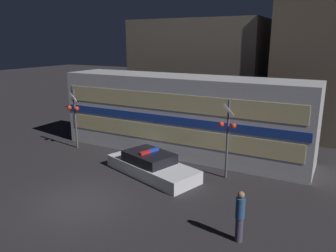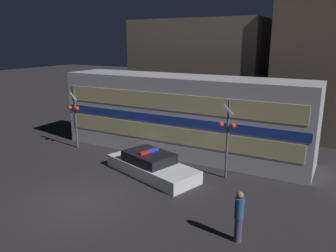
{
  "view_description": "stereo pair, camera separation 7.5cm",
  "coord_description": "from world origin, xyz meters",
  "px_view_note": "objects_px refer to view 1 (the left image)",
  "views": [
    {
      "loc": [
        8.94,
        -8.93,
        6.4
      ],
      "look_at": [
        0.91,
        5.87,
        2.02
      ],
      "focal_mm": 35.0,
      "sensor_mm": 36.0,
      "label": 1
    },
    {
      "loc": [
        9.0,
        -8.89,
        6.4
      ],
      "look_at": [
        0.91,
        5.87,
        2.02
      ],
      "focal_mm": 35.0,
      "sensor_mm": 36.0,
      "label": 2
    }
  ],
  "objects_px": {
    "police_car": "(151,166)",
    "crossing_signal_near": "(227,133)",
    "pedestrian": "(240,216)",
    "train": "(181,115)"
  },
  "relations": [
    {
      "from": "police_car",
      "to": "crossing_signal_near",
      "type": "xyz_separation_m",
      "value": [
        3.39,
        1.26,
        1.84
      ]
    },
    {
      "from": "pedestrian",
      "to": "crossing_signal_near",
      "type": "xyz_separation_m",
      "value": [
        -2.06,
        4.71,
        1.37
      ]
    },
    {
      "from": "pedestrian",
      "to": "crossing_signal_near",
      "type": "bearing_deg",
      "value": 113.65
    },
    {
      "from": "train",
      "to": "crossing_signal_near",
      "type": "height_order",
      "value": "train"
    },
    {
      "from": "police_car",
      "to": "pedestrian",
      "type": "relative_size",
      "value": 2.99
    },
    {
      "from": "train",
      "to": "pedestrian",
      "type": "relative_size",
      "value": 8.25
    },
    {
      "from": "pedestrian",
      "to": "crossing_signal_near",
      "type": "height_order",
      "value": "crossing_signal_near"
    },
    {
      "from": "pedestrian",
      "to": "crossing_signal_near",
      "type": "distance_m",
      "value": 5.32
    },
    {
      "from": "train",
      "to": "police_car",
      "type": "relative_size",
      "value": 2.76
    },
    {
      "from": "police_car",
      "to": "train",
      "type": "bearing_deg",
      "value": 110.94
    }
  ]
}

